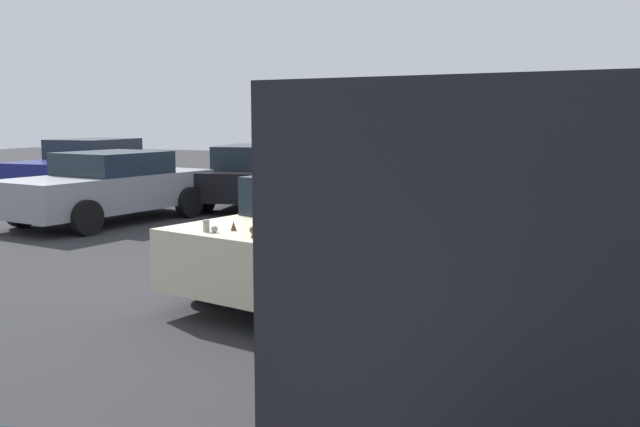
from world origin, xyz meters
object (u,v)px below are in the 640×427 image
object	(u,v)px
parked_sedan_far_left	(87,166)
parked_sedan_near_right	(109,187)
parked_sedan_near_left	(368,191)
art_car_decorated	(345,229)
parked_sedan_row_back_far	(261,175)
parked_sedan_behind_left	(540,191)
parked_van_behind_left	(617,247)

from	to	relation	value
parked_sedan_far_left	parked_sedan_near_right	world-z (taller)	parked_sedan_far_left
parked_sedan_near_left	parked_sedan_far_left	bearing A→B (deg)	-107.60
art_car_decorated	parked_sedan_near_right	xyz separation A→B (m)	(3.72, 5.91, -0.02)
parked_sedan_row_back_far	parked_sedan_near_right	bearing A→B (deg)	146.18
parked_sedan_far_left	parked_sedan_near_left	xyz separation A→B (m)	(-3.64, -8.64, 0.00)
parked_sedan_near_right	parked_sedan_row_back_far	world-z (taller)	parked_sedan_row_back_far
parked_sedan_row_back_far	parked_sedan_near_left	size ratio (longest dim) A/B	1.06
art_car_decorated	parked_sedan_behind_left	bearing A→B (deg)	174.71
parked_sedan_near_left	parked_van_behind_left	bearing A→B (deg)	31.02
parked_sedan_near_right	parked_van_behind_left	bearing A→B (deg)	64.35
parked_sedan_far_left	parked_sedan_near_left	bearing A→B (deg)	69.70
parked_sedan_far_left	parked_sedan_behind_left	bearing A→B (deg)	79.01
parked_sedan_near_right	parked_sedan_behind_left	bearing A→B (deg)	112.66
parked_sedan_near_right	art_car_decorated	bearing A→B (deg)	71.07
parked_van_behind_left	art_car_decorated	bearing A→B (deg)	53.63
parked_sedan_near_left	parked_sedan_behind_left	distance (m)	3.04
parked_van_behind_left	parked_sedan_behind_left	xyz separation A→B (m)	(8.36, 0.71, -0.50)
parked_sedan_near_right	parked_sedan_row_back_far	xyz separation A→B (m)	(3.46, -1.72, 0.01)
parked_sedan_near_right	parked_sedan_behind_left	distance (m)	8.12
art_car_decorated	parked_sedan_near_right	bearing A→B (deg)	-104.86
parked_sedan_row_back_far	parked_sedan_near_left	distance (m)	4.51
art_car_decorated	parked_sedan_near_left	xyz separation A→B (m)	(4.19, 0.81, 0.02)
parked_sedan_near_right	parked_sedan_behind_left	xyz separation A→B (m)	(1.33, -8.01, 0.06)
parked_van_behind_left	parked_sedan_far_left	distance (m)	16.58
parked_sedan_far_left	parked_sedan_behind_left	xyz separation A→B (m)	(-2.78, -11.56, 0.02)
parked_sedan_far_left	parked_sedan_row_back_far	distance (m)	5.31
parked_sedan_behind_left	parked_sedan_row_back_far	bearing A→B (deg)	-107.92
parked_sedan_near_left	parked_sedan_behind_left	xyz separation A→B (m)	(0.86, -2.91, 0.01)
parked_van_behind_left	parked_sedan_row_back_far	size ratio (longest dim) A/B	1.14
art_car_decorated	parked_sedan_near_left	distance (m)	4.27
parked_sedan_far_left	parked_sedan_row_back_far	bearing A→B (deg)	85.53
art_car_decorated	parked_sedan_near_left	world-z (taller)	art_car_decorated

